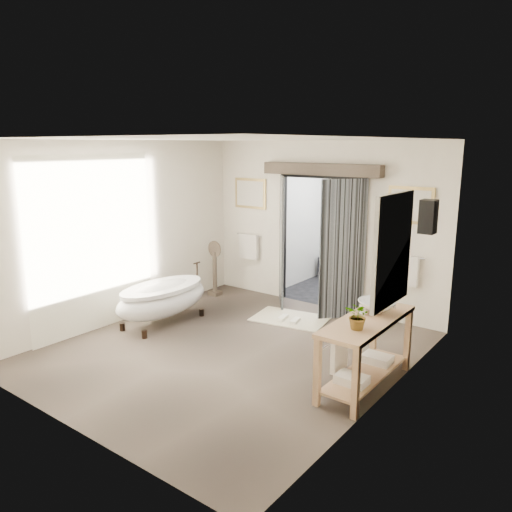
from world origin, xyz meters
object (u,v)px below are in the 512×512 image
object	(u,v)px
rug	(290,318)
basin	(377,307)
clawfoot_tub	(163,298)
vanity	(364,346)

from	to	relation	value
rug	basin	world-z (taller)	basin
basin	clawfoot_tub	bearing A→B (deg)	178.84
basin	vanity	bearing A→B (deg)	-97.97
clawfoot_tub	basin	world-z (taller)	basin
vanity	rug	size ratio (longest dim) A/B	1.33
clawfoot_tub	vanity	world-z (taller)	clawfoot_tub
vanity	basin	distance (m)	0.50
clawfoot_tub	vanity	bearing A→B (deg)	-0.82
vanity	rug	xyz separation A→B (m)	(-1.98, 1.45, -0.50)
vanity	clawfoot_tub	bearing A→B (deg)	179.18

